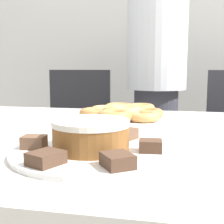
# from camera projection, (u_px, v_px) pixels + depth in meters

# --- Properties ---
(wall_back) EXTENTS (8.00, 0.05, 2.60)m
(wall_back) POSITION_uv_depth(u_px,v_px,m) (164.00, 17.00, 2.35)
(wall_back) COLOR silver
(wall_back) RESTS_ON ground_plane
(table) EXTENTS (1.68, 1.00, 0.73)m
(table) POSITION_uv_depth(u_px,v_px,m) (139.00, 160.00, 0.89)
(table) COLOR silver
(table) RESTS_ON ground_plane
(person_standing) EXTENTS (0.33, 0.33, 1.63)m
(person_standing) POSITION_uv_depth(u_px,v_px,m) (156.00, 77.00, 1.77)
(person_standing) COLOR #383842
(person_standing) RESTS_ON ground_plane
(office_chair_left) EXTENTS (0.45, 0.45, 0.90)m
(office_chair_left) POSITION_uv_depth(u_px,v_px,m) (74.00, 147.00, 1.92)
(office_chair_left) COLOR black
(office_chair_left) RESTS_ON ground_plane
(plate_cake) EXTENTS (0.34, 0.34, 0.01)m
(plate_cake) POSITION_uv_depth(u_px,v_px,m) (91.00, 152.00, 0.67)
(plate_cake) COLOR white
(plate_cake) RESTS_ON table
(plate_donuts) EXTENTS (0.38, 0.38, 0.01)m
(plate_donuts) POSITION_uv_depth(u_px,v_px,m) (125.00, 118.00, 1.12)
(plate_donuts) COLOR white
(plate_donuts) RESTS_ON table
(frosted_cake) EXTENTS (0.17, 0.17, 0.07)m
(frosted_cake) POSITION_uv_depth(u_px,v_px,m) (91.00, 135.00, 0.67)
(frosted_cake) COLOR brown
(frosted_cake) RESTS_ON plate_cake
(lamington_0) EXTENTS (0.06, 0.07, 0.02)m
(lamington_0) POSITION_uv_depth(u_px,v_px,m) (74.00, 133.00, 0.79)
(lamington_0) COLOR #513828
(lamington_0) RESTS_ON plate_cake
(lamington_1) EXTENTS (0.05, 0.05, 0.03)m
(lamington_1) POSITION_uv_depth(u_px,v_px,m) (34.00, 142.00, 0.68)
(lamington_1) COLOR brown
(lamington_1) RESTS_ON plate_cake
(lamington_2) EXTENTS (0.07, 0.08, 0.02)m
(lamington_2) POSITION_uv_depth(u_px,v_px,m) (46.00, 158.00, 0.57)
(lamington_2) COLOR #513828
(lamington_2) RESTS_ON plate_cake
(lamington_3) EXTENTS (0.07, 0.08, 0.02)m
(lamington_3) POSITION_uv_depth(u_px,v_px,m) (115.00, 160.00, 0.55)
(lamington_3) COLOR #513828
(lamington_3) RESTS_ON plate_cake
(lamington_4) EXTENTS (0.05, 0.04, 0.02)m
(lamington_4) POSITION_uv_depth(u_px,v_px,m) (150.00, 146.00, 0.66)
(lamington_4) COLOR #513828
(lamington_4) RESTS_ON plate_cake
(lamington_5) EXTENTS (0.07, 0.07, 0.03)m
(lamington_5) POSITION_uv_depth(u_px,v_px,m) (124.00, 134.00, 0.77)
(lamington_5) COLOR brown
(lamington_5) RESTS_ON plate_cake
(donut_0) EXTENTS (0.13, 0.13, 0.04)m
(donut_0) POSITION_uv_depth(u_px,v_px,m) (125.00, 111.00, 1.12)
(donut_0) COLOR #E5AD66
(donut_0) RESTS_ON plate_donuts
(donut_1) EXTENTS (0.11, 0.11, 0.04)m
(donut_1) POSITION_uv_depth(u_px,v_px,m) (141.00, 109.00, 1.21)
(donut_1) COLOR #D18E4C
(donut_1) RESTS_ON plate_donuts
(donut_2) EXTENTS (0.12, 0.12, 0.04)m
(donut_2) POSITION_uv_depth(u_px,v_px,m) (119.00, 108.00, 1.22)
(donut_2) COLOR #D18E4C
(donut_2) RESTS_ON plate_donuts
(donut_3) EXTENTS (0.11, 0.11, 0.03)m
(donut_3) POSITION_uv_depth(u_px,v_px,m) (105.00, 111.00, 1.15)
(donut_3) COLOR #E5AD66
(donut_3) RESTS_ON plate_donuts
(donut_4) EXTENTS (0.12, 0.12, 0.03)m
(donut_4) POSITION_uv_depth(u_px,v_px,m) (96.00, 113.00, 1.09)
(donut_4) COLOR #C68447
(donut_4) RESTS_ON plate_donuts
(donut_5) EXTENTS (0.12, 0.12, 0.04)m
(donut_5) POSITION_uv_depth(u_px,v_px,m) (115.00, 116.00, 1.02)
(donut_5) COLOR #C68447
(donut_5) RESTS_ON plate_donuts
(donut_6) EXTENTS (0.11, 0.11, 0.03)m
(donut_6) POSITION_uv_depth(u_px,v_px,m) (143.00, 116.00, 1.04)
(donut_6) COLOR tan
(donut_6) RESTS_ON plate_donuts
(donut_7) EXTENTS (0.12, 0.12, 0.03)m
(donut_7) POSITION_uv_depth(u_px,v_px,m) (148.00, 113.00, 1.11)
(donut_7) COLOR #C68447
(donut_7) RESTS_ON plate_donuts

